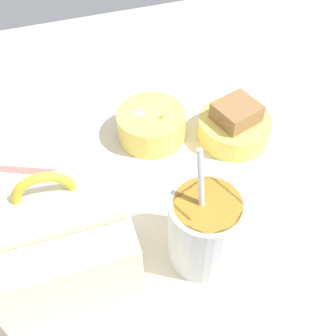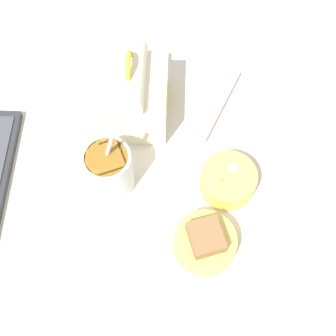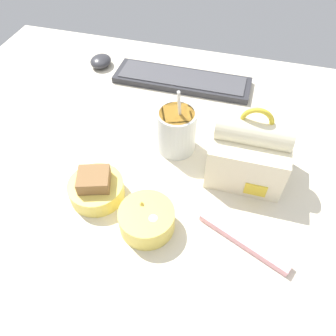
% 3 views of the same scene
% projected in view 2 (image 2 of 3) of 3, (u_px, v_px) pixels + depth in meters
% --- Properties ---
extents(desk_surface, '(1.40, 1.10, 0.02)m').
position_uv_depth(desk_surface, '(157.00, 182.00, 0.95)').
color(desk_surface, beige).
rests_on(desk_surface, ground).
extents(lunch_bag, '(0.16, 0.14, 0.18)m').
position_uv_depth(lunch_bag, '(133.00, 94.00, 0.95)').
color(lunch_bag, '#EFE5C1').
rests_on(lunch_bag, desk_surface).
extents(soup_cup, '(0.09, 0.09, 0.18)m').
position_uv_depth(soup_cup, '(109.00, 170.00, 0.89)').
color(soup_cup, silver).
rests_on(soup_cup, desk_surface).
extents(bento_bowl_sandwich, '(0.12, 0.12, 0.07)m').
position_uv_depth(bento_bowl_sandwich, '(205.00, 242.00, 0.85)').
color(bento_bowl_sandwich, '#EFD65B').
rests_on(bento_bowl_sandwich, desk_surface).
extents(bento_bowl_snacks, '(0.11, 0.11, 0.06)m').
position_uv_depth(bento_bowl_snacks, '(228.00, 180.00, 0.91)').
color(bento_bowl_snacks, '#EFD65B').
rests_on(bento_bowl_snacks, desk_surface).
extents(chopstick_case, '(0.18, 0.10, 0.02)m').
position_uv_depth(chopstick_case, '(219.00, 104.00, 1.01)').
color(chopstick_case, pink).
rests_on(chopstick_case, desk_surface).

